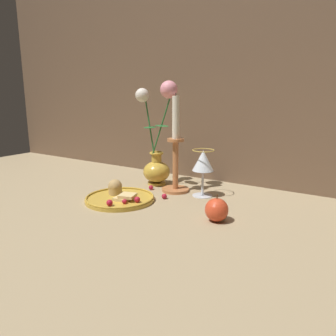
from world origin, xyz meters
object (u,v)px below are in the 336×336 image
Objects in this scene: plate_with_pastries at (119,197)px; candlestick at (176,157)px; apple_beside_vase at (217,210)px; wine_glass at (203,162)px; vase at (157,150)px.

candlestick is at bearing 62.22° from plate_with_pastries.
candlestick is 0.32m from apple_beside_vase.
wine_glass is at bearing 0.45° from candlestick.
apple_beside_vase is (0.35, 0.01, 0.02)m from plate_with_pastries.
apple_beside_vase reaches higher than plate_with_pastries.
vase reaches higher than candlestick.
plate_with_pastries is 0.24m from candlestick.
wine_glass reaches higher than plate_with_pastries.
apple_beside_vase is at bearing -53.50° from wine_glass.
plate_with_pastries is 1.41× the size of wine_glass.
vase is at bearing 171.58° from wine_glass.
plate_with_pastries is at bearing -89.70° from vase.
vase is 0.25m from plate_with_pastries.
plate_with_pastries is at bearing -117.78° from candlestick.
wine_glass is at bearing 126.50° from apple_beside_vase.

